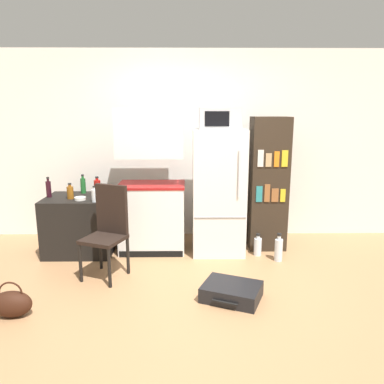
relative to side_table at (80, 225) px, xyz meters
name	(u,v)px	position (x,y,z in m)	size (l,w,h in m)	color
ground_plane	(191,298)	(1.41, -1.26, -0.36)	(24.00, 24.00, 0.00)	#A3754C
wall_back	(203,145)	(1.61, 0.74, 0.95)	(6.40, 0.10, 2.62)	white
side_table	(80,225)	(0.00, 0.00, 0.00)	(0.84, 0.68, 0.73)	black
kitchen_hutch	(152,187)	(0.92, 0.07, 0.48)	(0.85, 0.56, 1.83)	silver
refrigerator	(218,192)	(1.77, 0.03, 0.42)	(0.65, 0.65, 1.58)	silver
microwave	(219,118)	(1.77, 0.03, 1.34)	(0.50, 0.40, 0.26)	#B7B7BC
bookshelf	(268,184)	(2.43, 0.15, 0.50)	(0.48, 0.40, 1.72)	#2D2319
bottle_green_tall	(83,185)	(0.00, 0.22, 0.47)	(0.07, 0.07, 0.25)	#1E6028
bottle_wine_dark	(49,189)	(-0.37, 0.00, 0.47)	(0.06, 0.06, 0.26)	black
bottle_milk_white	(102,193)	(0.34, -0.17, 0.45)	(0.08, 0.08, 0.20)	white
bottle_ketchup_red	(97,186)	(0.18, 0.26, 0.46)	(0.09, 0.09, 0.21)	#AD1914
bottle_amber_beer	(70,192)	(-0.07, -0.10, 0.45)	(0.08, 0.08, 0.20)	brown
bottle_clear_short	(95,195)	(0.27, -0.25, 0.45)	(0.08, 0.08, 0.19)	silver
bowl	(80,199)	(0.07, -0.16, 0.38)	(0.13, 0.13, 0.04)	silver
chair	(108,225)	(0.51, -0.69, 0.21)	(0.52, 0.52, 1.01)	black
suitcase_large_flat	(232,292)	(1.81, -1.28, -0.29)	(0.66, 0.59, 0.15)	black
handbag	(12,304)	(-0.19, -1.57, -0.24)	(0.36, 0.20, 0.33)	#33190F
water_bottle_front	(279,249)	(2.49, -0.34, -0.22)	(0.10, 0.10, 0.35)	silver
water_bottle_middle	(258,246)	(2.27, -0.16, -0.25)	(0.10, 0.10, 0.28)	silver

